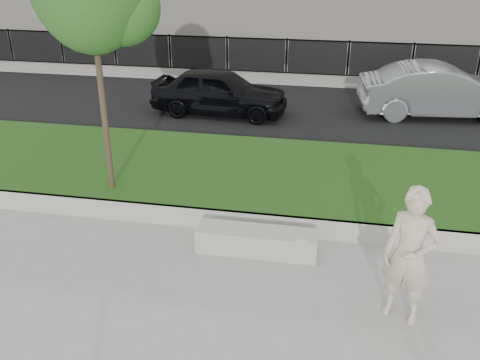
% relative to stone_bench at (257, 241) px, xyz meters
% --- Properties ---
extents(ground, '(90.00, 90.00, 0.00)m').
position_rel_stone_bench_xyz_m(ground, '(-0.18, -0.40, -0.21)').
color(ground, gray).
rests_on(ground, ground).
extents(grass_bank, '(34.00, 4.00, 0.40)m').
position_rel_stone_bench_xyz_m(grass_bank, '(-0.18, 2.60, -0.01)').
color(grass_bank, '#103A0E').
rests_on(grass_bank, ground).
extents(grass_kerb, '(34.00, 0.08, 0.40)m').
position_rel_stone_bench_xyz_m(grass_kerb, '(-0.18, 0.64, -0.01)').
color(grass_kerb, '#ABA89F').
rests_on(grass_kerb, ground).
extents(street, '(34.00, 7.00, 0.04)m').
position_rel_stone_bench_xyz_m(street, '(-0.18, 8.10, -0.19)').
color(street, black).
rests_on(street, ground).
extents(far_pavement, '(34.00, 3.00, 0.12)m').
position_rel_stone_bench_xyz_m(far_pavement, '(-0.18, 12.60, -0.15)').
color(far_pavement, gray).
rests_on(far_pavement, ground).
extents(iron_fence, '(32.00, 0.30, 1.50)m').
position_rel_stone_bench_xyz_m(iron_fence, '(-0.18, 11.60, 0.33)').
color(iron_fence, slate).
rests_on(iron_fence, far_pavement).
extents(stone_bench, '(2.07, 0.52, 0.42)m').
position_rel_stone_bench_xyz_m(stone_bench, '(0.00, 0.00, 0.00)').
color(stone_bench, '#ABA89F').
rests_on(stone_bench, ground).
extents(man, '(0.87, 0.72, 2.03)m').
position_rel_stone_bench_xyz_m(man, '(2.32, -1.30, 0.80)').
color(man, beige).
rests_on(man, ground).
extents(book, '(0.28, 0.22, 0.03)m').
position_rel_stone_bench_xyz_m(book, '(0.75, -0.16, 0.23)').
color(book, beige).
rests_on(book, stone_bench).
extents(car_dark, '(4.15, 1.89, 1.38)m').
position_rel_stone_bench_xyz_m(car_dark, '(-2.32, 7.37, 0.52)').
color(car_dark, black).
rests_on(car_dark, street).
extents(car_silver, '(4.81, 2.15, 1.53)m').
position_rel_stone_bench_xyz_m(car_silver, '(4.13, 8.39, 0.60)').
color(car_silver, gray).
rests_on(car_silver, street).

